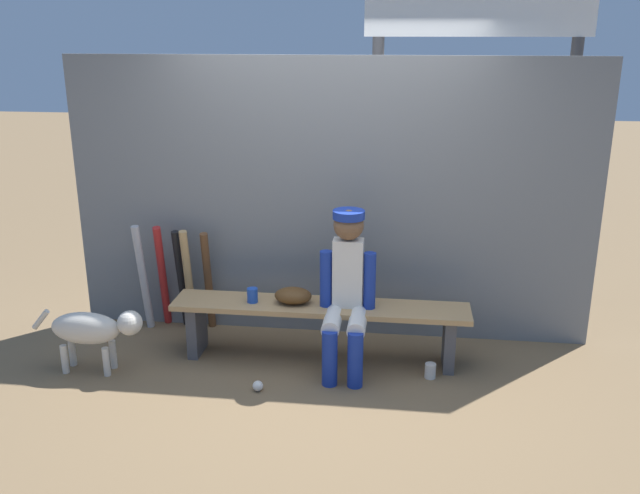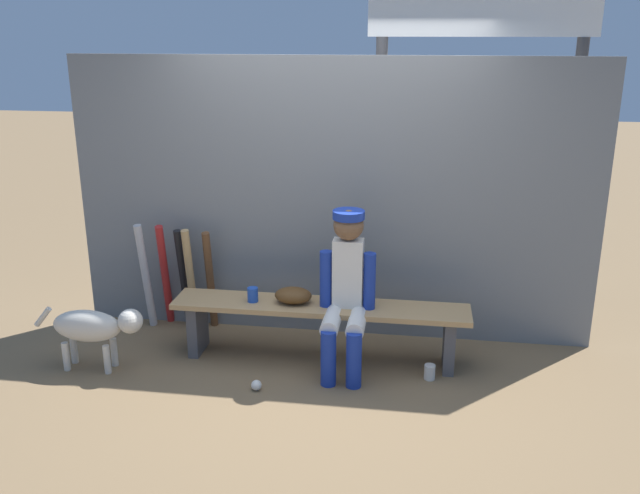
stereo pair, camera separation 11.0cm
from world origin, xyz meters
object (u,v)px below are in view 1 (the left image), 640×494
object	(u,v)px
dugout_bench	(320,317)
bat_wood_tan	(189,281)
bat_aluminum_black	(181,279)
cup_on_bench	(252,295)
bat_wood_dark	(208,281)
bat_aluminum_silver	(143,278)
player_seated	(347,287)
baseball	(258,386)
baseball_glove	(293,296)
cup_on_ground	(430,371)
bat_aluminum_red	(163,276)
dog	(93,329)
scoreboard	(485,32)

from	to	relation	value
dugout_bench	bat_wood_tan	bearing A→B (deg)	161.89
bat_aluminum_black	cup_on_bench	xyz separation A→B (m)	(0.71, -0.46, 0.07)
bat_wood_dark	bat_aluminum_silver	xyz separation A→B (m)	(-0.53, -0.07, 0.03)
player_seated	baseball	bearing A→B (deg)	-143.74
player_seated	baseball_glove	world-z (taller)	player_seated
bat_wood_tan	cup_on_bench	xyz separation A→B (m)	(0.62, -0.39, 0.06)
baseball	cup_on_bench	size ratio (longest dim) A/B	0.67
cup_on_ground	cup_on_bench	size ratio (longest dim) A/B	1.00
bat_wood_dark	bat_aluminum_silver	bearing A→B (deg)	-172.64
bat_aluminum_silver	cup_on_ground	size ratio (longest dim) A/B	8.40
bat_wood_tan	bat_aluminum_red	size ratio (longest dim) A/B	0.96
baseball_glove	bat_wood_tan	bearing A→B (deg)	158.27
bat_wood_dark	cup_on_ground	world-z (taller)	bat_wood_dark
bat_wood_tan	bat_aluminum_black	xyz separation A→B (m)	(-0.09, 0.07, -0.01)
bat_aluminum_red	bat_aluminum_silver	size ratio (longest dim) A/B	1.01
dog	bat_aluminum_black	bearing A→B (deg)	64.66
dugout_bench	baseball	bearing A→B (deg)	-124.84
bat_wood_tan	player_seated	bearing A→B (deg)	-19.70
bat_wood_dark	cup_on_ground	bearing A→B (deg)	-18.68
dugout_bench	cup_on_bench	world-z (taller)	cup_on_bench
cup_on_ground	scoreboard	bearing A→B (deg)	76.22
bat_aluminum_silver	cup_on_ground	xyz separation A→B (m)	(2.34, -0.54, -0.41)
dugout_bench	baseball	xyz separation A→B (m)	(-0.37, -0.53, -0.31)
bat_aluminum_red	cup_on_ground	distance (m)	2.31
bat_wood_tan	bat_aluminum_black	bearing A→B (deg)	140.96
cup_on_ground	cup_on_bench	bearing A→B (deg)	172.68
bat_wood_tan	bat_aluminum_silver	xyz separation A→B (m)	(-0.38, -0.02, 0.01)
dugout_bench	bat_wood_dark	world-z (taller)	bat_wood_dark
scoreboard	baseball_glove	bearing A→B (deg)	-136.53
cup_on_bench	bat_wood_tan	bearing A→B (deg)	147.93
bat_aluminum_red	cup_on_ground	world-z (taller)	bat_aluminum_red
baseball	bat_wood_tan	bearing A→B (deg)	130.12
bat_aluminum_black	dugout_bench	bearing A→B (deg)	-19.88
baseball	bat_aluminum_red	bearing A→B (deg)	136.51
baseball_glove	cup_on_bench	distance (m)	0.31
bat_aluminum_silver	baseball	size ratio (longest dim) A/B	12.48
dugout_bench	dog	distance (m)	1.66
dugout_bench	cup_on_bench	size ratio (longest dim) A/B	20.24
baseball_glove	scoreboard	distance (m)	2.70
dugout_bench	baseball	distance (m)	0.72
bat_aluminum_red	dog	bearing A→B (deg)	-107.00
dugout_bench	baseball	size ratio (longest dim) A/B	30.09
bat_wood_tan	cup_on_ground	distance (m)	2.08
baseball_glove	scoreboard	size ratio (longest dim) A/B	0.08
player_seated	dog	bearing A→B (deg)	-171.16
cup_on_bench	bat_wood_dark	bearing A→B (deg)	137.02
player_seated	bat_aluminum_red	xyz separation A→B (m)	(-1.57, 0.52, -0.18)
baseball_glove	cup_on_bench	bearing A→B (deg)	-176.34
bat_wood_tan	bat_aluminum_black	world-z (taller)	bat_wood_tan
bat_aluminum_silver	dog	xyz separation A→B (m)	(-0.10, -0.74, -0.13)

